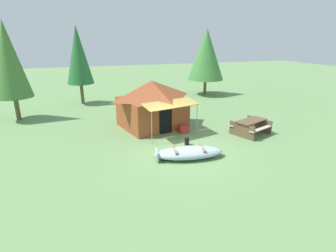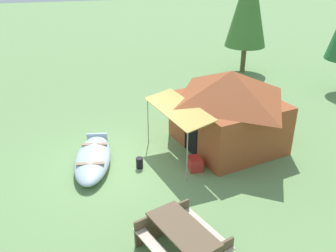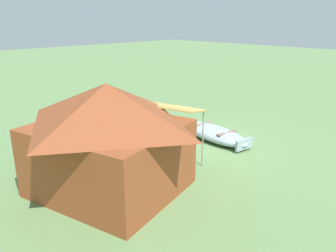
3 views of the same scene
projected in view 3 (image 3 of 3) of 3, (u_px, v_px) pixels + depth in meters
name	position (u px, v px, depth m)	size (l,w,h in m)	color
ground_plane	(196.00, 146.00, 11.08)	(80.00, 80.00, 0.00)	#698F55
beached_rowboat	(214.00, 133.00, 11.58)	(3.09, 1.53, 0.46)	#9DB2C3
canvas_cabin_tent	(109.00, 137.00, 7.91)	(4.12, 4.68, 2.65)	#964725
picnic_table	(102.00, 112.00, 13.22)	(2.18, 2.04, 0.77)	brown
cooler_box	(128.00, 150.00, 10.21)	(0.49, 0.39, 0.39)	red
fuel_can	(176.00, 141.00, 11.00)	(0.22, 0.22, 0.35)	black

